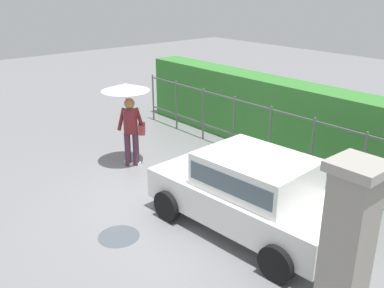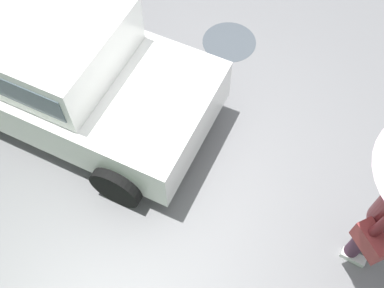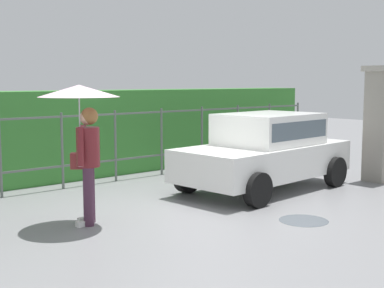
% 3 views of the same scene
% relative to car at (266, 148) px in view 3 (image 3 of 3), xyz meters
% --- Properties ---
extents(ground_plane, '(40.00, 40.00, 0.00)m').
position_rel_car_xyz_m(ground_plane, '(-1.88, -0.25, -0.80)').
color(ground_plane, slate).
extents(car, '(3.83, 2.07, 1.48)m').
position_rel_car_xyz_m(car, '(0.00, 0.00, 0.00)').
color(car, white).
rests_on(car, ground).
extents(pedestrian, '(1.16, 1.16, 2.05)m').
position_rel_car_xyz_m(pedestrian, '(-3.98, 0.01, 0.77)').
color(pedestrian, '#47283D').
rests_on(pedestrian, ground).
extents(gate_pillar, '(0.60, 0.60, 2.42)m').
position_rel_car_xyz_m(gate_pillar, '(2.43, -1.00, 0.44)').
color(gate_pillar, gray).
rests_on(gate_pillar, ground).
extents(fence_section, '(11.05, 0.05, 1.50)m').
position_rel_car_xyz_m(fence_section, '(-1.14, 2.63, 0.02)').
color(fence_section, '#59605B').
rests_on(fence_section, ground).
extents(hedge_row, '(12.00, 0.90, 1.90)m').
position_rel_car_xyz_m(hedge_row, '(-1.14, 3.58, 0.15)').
color(hedge_row, '#387F33').
rests_on(hedge_row, ground).
extents(puddle_near, '(0.75, 0.75, 0.00)m').
position_rel_car_xyz_m(puddle_near, '(-1.35, -1.96, -0.80)').
color(puddle_near, '#4C545B').
rests_on(puddle_near, ground).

